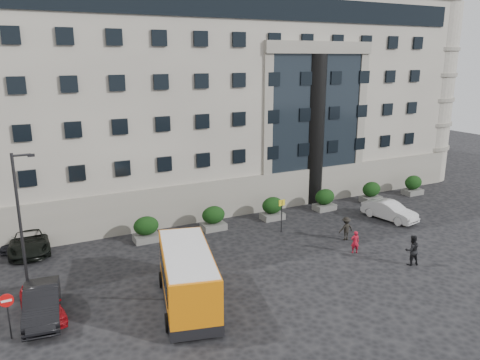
% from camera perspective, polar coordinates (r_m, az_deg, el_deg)
% --- Properties ---
extents(ground, '(120.00, 120.00, 0.00)m').
position_cam_1_polar(ground, '(28.91, 0.96, -11.31)').
color(ground, black).
rests_on(ground, ground).
extents(civic_building, '(44.00, 24.00, 18.00)m').
position_cam_1_polar(civic_building, '(48.62, -5.04, 10.30)').
color(civic_building, gray).
rests_on(civic_building, ground).
extents(entrance_column, '(1.80, 1.80, 13.00)m').
position_cam_1_polar(entrance_column, '(41.59, 9.00, 5.98)').
color(entrance_column, black).
rests_on(entrance_column, ground).
extents(hedge_a, '(1.80, 1.26, 1.84)m').
position_cam_1_polar(hedge_a, '(33.90, -11.35, -5.88)').
color(hedge_a, '#555553').
rests_on(hedge_a, ground).
extents(hedge_b, '(1.80, 1.26, 1.84)m').
position_cam_1_polar(hedge_b, '(35.52, -3.25, -4.64)').
color(hedge_b, '#555553').
rests_on(hedge_b, ground).
extents(hedge_c, '(1.80, 1.26, 1.84)m').
position_cam_1_polar(hedge_c, '(37.80, 3.98, -3.44)').
color(hedge_c, '#555553').
rests_on(hedge_c, ground).
extents(hedge_d, '(1.80, 1.26, 1.84)m').
position_cam_1_polar(hedge_d, '(40.62, 10.29, -2.36)').
color(hedge_d, '#555553').
rests_on(hedge_d, ground).
extents(hedge_e, '(1.80, 1.26, 1.84)m').
position_cam_1_polar(hedge_e, '(43.88, 15.71, -1.40)').
color(hedge_e, '#555553').
rests_on(hedge_e, ground).
extents(hedge_f, '(1.80, 1.26, 1.84)m').
position_cam_1_polar(hedge_f, '(47.48, 20.35, -0.57)').
color(hedge_f, '#555553').
rests_on(hedge_f, ground).
extents(street_lamp, '(1.16, 0.18, 8.00)m').
position_cam_1_polar(street_lamp, '(27.21, -25.13, -4.52)').
color(street_lamp, '#262628').
rests_on(street_lamp, ground).
extents(bus_stop_sign, '(0.50, 0.08, 2.52)m').
position_cam_1_polar(bus_stop_sign, '(34.84, 5.11, -3.67)').
color(bus_stop_sign, '#262628').
rests_on(bus_stop_sign, ground).
extents(no_entry_sign, '(0.64, 0.16, 2.32)m').
position_cam_1_polar(no_entry_sign, '(24.50, -26.51, -13.71)').
color(no_entry_sign, '#262628').
rests_on(no_entry_sign, ground).
extents(minibus, '(4.18, 7.59, 3.01)m').
position_cam_1_polar(minibus, '(25.03, -6.42, -11.51)').
color(minibus, orange).
rests_on(minibus, ground).
extents(parked_car_a, '(2.17, 4.33, 1.42)m').
position_cam_1_polar(parked_car_a, '(26.21, -22.99, -13.73)').
color(parked_car_a, '#9A0B11').
rests_on(parked_car_a, ground).
extents(parked_car_b, '(2.19, 4.94, 1.57)m').
position_cam_1_polar(parked_car_b, '(26.08, -22.98, -13.68)').
color(parked_car_b, black).
rests_on(parked_car_b, ground).
extents(parked_car_c, '(1.95, 4.38, 1.25)m').
position_cam_1_polar(parked_car_c, '(36.42, -26.21, -6.21)').
color(parked_car_c, black).
rests_on(parked_car_c, ground).
extents(parked_car_d, '(2.91, 5.67, 1.53)m').
position_cam_1_polar(parked_car_d, '(34.84, -24.29, -6.65)').
color(parked_car_d, black).
rests_on(parked_car_d, ground).
extents(white_taxi, '(2.46, 4.76, 1.49)m').
position_cam_1_polar(white_taxi, '(39.54, 17.77, -3.59)').
color(white_taxi, silver).
rests_on(white_taxi, ground).
extents(pedestrian_a, '(0.66, 0.55, 1.54)m').
position_cam_1_polar(pedestrian_a, '(32.33, 13.85, -7.35)').
color(pedestrian_a, '#A81023').
rests_on(pedestrian_a, ground).
extents(pedestrian_b, '(1.09, 0.93, 1.96)m').
position_cam_1_polar(pedestrian_b, '(31.54, 20.22, -8.02)').
color(pedestrian_b, black).
rests_on(pedestrian_b, ground).
extents(pedestrian_c, '(1.15, 0.72, 1.71)m').
position_cam_1_polar(pedestrian_c, '(34.41, 12.79, -5.78)').
color(pedestrian_c, black).
rests_on(pedestrian_c, ground).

